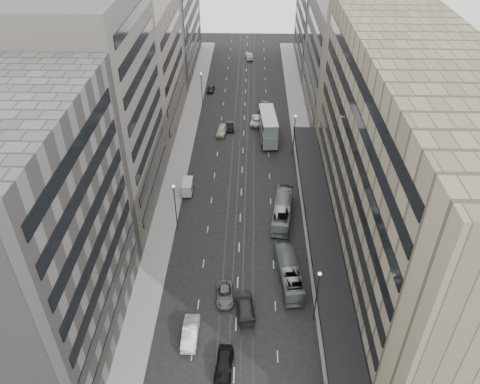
# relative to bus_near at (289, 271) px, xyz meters

# --- Properties ---
(ground) EXTENTS (220.00, 220.00, 0.00)m
(ground) POSITION_rel_bus_near_xyz_m (-6.89, -1.80, -1.51)
(ground) COLOR black
(ground) RESTS_ON ground
(sidewalk_right) EXTENTS (4.00, 125.00, 0.15)m
(sidewalk_right) POSITION_rel_bus_near_xyz_m (5.11, 35.70, -1.43)
(sidewalk_right) COLOR gray
(sidewalk_right) RESTS_ON ground
(sidewalk_left) EXTENTS (4.00, 125.00, 0.15)m
(sidewalk_left) POSITION_rel_bus_near_xyz_m (-18.89, 35.70, -1.43)
(sidewalk_left) COLOR gray
(sidewalk_left) RESTS_ON ground
(department_store) EXTENTS (19.20, 60.00, 30.00)m
(department_store) POSITION_rel_bus_near_xyz_m (14.57, 6.20, 13.44)
(department_store) COLOR gray
(department_store) RESTS_ON ground
(building_right_mid) EXTENTS (15.00, 28.00, 24.00)m
(building_right_mid) POSITION_rel_bus_near_xyz_m (14.61, 50.20, 10.49)
(building_right_mid) COLOR #534E48
(building_right_mid) RESTS_ON ground
(building_right_far) EXTENTS (15.00, 32.00, 28.00)m
(building_right_far) POSITION_rel_bus_near_xyz_m (14.61, 80.20, 12.49)
(building_right_far) COLOR #605C56
(building_right_far) RESTS_ON ground
(building_left_a) EXTENTS (15.00, 28.00, 30.00)m
(building_left_a) POSITION_rel_bus_near_xyz_m (-28.39, -9.80, 13.49)
(building_left_a) COLOR #605C56
(building_left_a) RESTS_ON ground
(building_left_b) EXTENTS (15.00, 26.00, 34.00)m
(building_left_b) POSITION_rel_bus_near_xyz_m (-28.39, 17.20, 15.49)
(building_left_b) COLOR #534E48
(building_left_b) RESTS_ON ground
(building_left_c) EXTENTS (15.00, 28.00, 25.00)m
(building_left_c) POSITION_rel_bus_near_xyz_m (-28.39, 44.20, 10.99)
(building_left_c) COLOR #7A6B5F
(building_left_c) RESTS_ON ground
(building_left_d) EXTENTS (15.00, 38.00, 28.00)m
(building_left_d) POSITION_rel_bus_near_xyz_m (-28.39, 77.20, 12.49)
(building_left_d) COLOR #605C56
(building_left_d) RESTS_ON ground
(lamp_right_near) EXTENTS (0.44, 0.44, 8.32)m
(lamp_right_near) POSITION_rel_bus_near_xyz_m (2.81, -6.80, 3.70)
(lamp_right_near) COLOR #262628
(lamp_right_near) RESTS_ON ground
(lamp_right_far) EXTENTS (0.44, 0.44, 8.32)m
(lamp_right_far) POSITION_rel_bus_near_xyz_m (2.81, 33.20, 3.70)
(lamp_right_far) COLOR #262628
(lamp_right_far) RESTS_ON ground
(lamp_left_near) EXTENTS (0.44, 0.44, 8.32)m
(lamp_left_near) POSITION_rel_bus_near_xyz_m (-16.59, 10.20, 3.70)
(lamp_left_near) COLOR #262628
(lamp_left_near) RESTS_ON ground
(lamp_left_far) EXTENTS (0.44, 0.44, 8.32)m
(lamp_left_far) POSITION_rel_bus_near_xyz_m (-16.59, 53.20, 3.70)
(lamp_left_far) COLOR #262628
(lamp_left_far) RESTS_ON ground
(bus_near) EXTENTS (3.72, 11.04, 3.02)m
(bus_near) POSITION_rel_bus_near_xyz_m (0.00, 0.00, 0.00)
(bus_near) COLOR slate
(bus_near) RESTS_ON ground
(bus_far) EXTENTS (4.03, 11.33, 3.09)m
(bus_far) POSITION_rel_bus_near_xyz_m (-0.19, 13.33, 0.04)
(bus_far) COLOR #939E96
(bus_far) RESTS_ON ground
(double_decker) EXTENTS (3.90, 10.55, 5.65)m
(double_decker) POSITION_rel_bus_near_xyz_m (-1.97, 38.55, 1.54)
(double_decker) COLOR gray
(double_decker) RESTS_ON ground
(panel_van) EXTENTS (1.87, 3.71, 2.33)m
(panel_van) POSITION_rel_bus_near_xyz_m (-16.09, 19.77, -0.23)
(panel_van) COLOR beige
(panel_van) RESTS_ON ground
(sedan_0) EXTENTS (2.27, 5.01, 1.67)m
(sedan_0) POSITION_rel_bus_near_xyz_m (-8.03, -13.99, -0.67)
(sedan_0) COLOR black
(sedan_0) RESTS_ON ground
(sedan_1) EXTENTS (1.87, 5.24, 1.72)m
(sedan_1) POSITION_rel_bus_near_xyz_m (-12.30, -9.90, -0.65)
(sedan_1) COLOR #B9B9B5
(sedan_1) RESTS_ON ground
(sedan_2) EXTENTS (2.56, 4.92, 1.32)m
(sedan_2) POSITION_rel_bus_near_xyz_m (-8.50, -3.58, -0.85)
(sedan_2) COLOR slate
(sedan_2) RESTS_ON ground
(sedan_3) EXTENTS (2.96, 5.98, 1.67)m
(sedan_3) POSITION_rel_bus_near_xyz_m (-5.83, -5.66, -0.67)
(sedan_3) COLOR #2B2B2E
(sedan_3) RESTS_ON ground
(sedan_4) EXTENTS (2.49, 5.08, 1.67)m
(sedan_4) POSITION_rel_bus_near_xyz_m (-11.46, 40.81, -0.67)
(sedan_4) COLOR beige
(sedan_4) RESTS_ON ground
(sedan_5) EXTENTS (1.83, 4.18, 1.34)m
(sedan_5) POSITION_rel_bus_near_xyz_m (-9.81, 42.82, -0.84)
(sedan_5) COLOR black
(sedan_5) RESTS_ON ground
(sedan_6) EXTENTS (3.23, 5.94, 1.58)m
(sedan_6) POSITION_rel_bus_near_xyz_m (-4.12, 45.78, -0.72)
(sedan_6) COLOR white
(sedan_6) RESTS_ON ground
(sedan_7) EXTENTS (2.90, 5.96, 1.67)m
(sedan_7) POSITION_rel_bus_near_xyz_m (-2.57, 52.77, -0.67)
(sedan_7) COLOR #59595B
(sedan_7) RESTS_ON ground
(sedan_8) EXTENTS (1.87, 4.11, 1.37)m
(sedan_8) POSITION_rel_bus_near_xyz_m (-15.39, 62.12, -0.82)
(sedan_8) COLOR #232325
(sedan_8) RESTS_ON ground
(sedan_9) EXTENTS (2.32, 5.16, 1.64)m
(sedan_9) POSITION_rel_bus_near_xyz_m (-6.23, 84.78, -0.69)
(sedan_9) COLOR #B6AB96
(sedan_9) RESTS_ON ground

